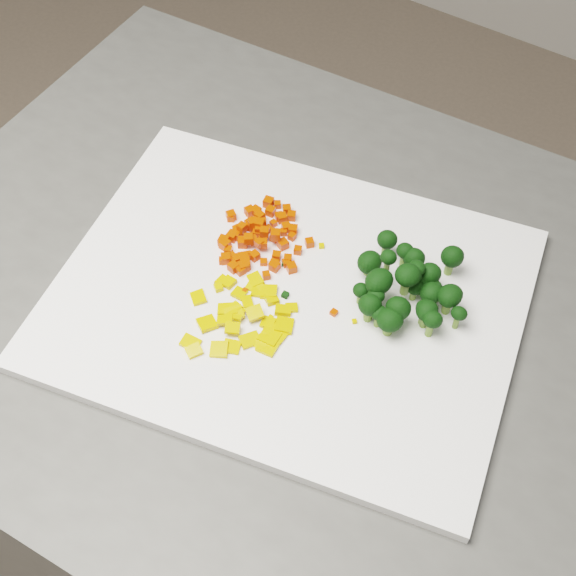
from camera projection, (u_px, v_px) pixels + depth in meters
The scene contains 145 objects.
counter_block at pixel (319, 494), 1.15m from camera, with size 0.94×0.66×0.90m, color #4A4A47.
cutting_board at pixel (288, 298), 0.79m from camera, with size 0.45×0.35×0.01m, color white.
carrot_pile at pixel (262, 232), 0.82m from camera, with size 0.10×0.10×0.03m, color red, non-canonical shape.
pepper_pile at pixel (235, 318), 0.76m from camera, with size 0.12×0.12×0.02m, color #DBA50B, non-canonical shape.
broccoli_pile at pixel (404, 281), 0.76m from camera, with size 0.12×0.12×0.06m, color black, non-canonical shape.
carrot_cube_0 at pixel (286, 227), 0.84m from camera, with size 0.01×0.01×0.01m, color red.
carrot_cube_1 at pixel (244, 258), 0.81m from camera, with size 0.01×0.01×0.01m, color red.
carrot_cube_2 at pixel (243, 242), 0.82m from camera, with size 0.01×0.01×0.01m, color red.
carrot_cube_3 at pixel (248, 256), 0.81m from camera, with size 0.01×0.01×0.01m, color red.
carrot_cube_4 at pixel (274, 223), 0.84m from camera, with size 0.01×0.01×0.01m, color red.
carrot_cube_5 at pixel (250, 211), 0.85m from camera, with size 0.01×0.01×0.01m, color red.
carrot_cube_6 at pixel (242, 227), 0.83m from camera, with size 0.01×0.01×0.01m, color red.
carrot_cube_7 at pixel (260, 216), 0.83m from camera, with size 0.01×0.01×0.01m, color red.
carrot_cube_8 at pixel (263, 239), 0.83m from camera, with size 0.01×0.01×0.01m, color red.
carrot_cube_9 at pixel (263, 221), 0.83m from camera, with size 0.01×0.01×0.01m, color red.
carrot_cube_10 at pixel (287, 209), 0.85m from camera, with size 0.01×0.01×0.01m, color red.
carrot_cube_11 at pixel (259, 224), 0.83m from camera, with size 0.01×0.01×0.01m, color red.
carrot_cube_12 at pixel (222, 261), 0.81m from camera, with size 0.01×0.01×0.01m, color red.
carrot_cube_13 at pixel (275, 233), 0.83m from camera, with size 0.01×0.01×0.01m, color red.
carrot_cube_14 at pixel (228, 250), 0.82m from camera, with size 0.01×0.01×0.01m, color red.
carrot_cube_15 at pixel (253, 223), 0.83m from camera, with size 0.01×0.01×0.01m, color red.
carrot_cube_16 at pixel (293, 230), 0.83m from camera, with size 0.01×0.01×0.01m, color red.
carrot_cube_17 at pixel (256, 211), 0.85m from camera, with size 0.01×0.01×0.01m, color red.
carrot_cube_18 at pixel (288, 259), 0.81m from camera, with size 0.01×0.01×0.01m, color red.
carrot_cube_19 at pixel (258, 233), 0.83m from camera, with size 0.01×0.01×0.01m, color red.
carrot_cube_20 at pixel (231, 216), 0.85m from camera, with size 0.01×0.01×0.01m, color red.
carrot_cube_21 at pixel (262, 218), 0.85m from camera, with size 0.01×0.01×0.01m, color red.
carrot_cube_22 at pixel (292, 268), 0.80m from camera, with size 0.01×0.01×0.01m, color red.
carrot_cube_23 at pixel (279, 217), 0.85m from camera, with size 0.01×0.01×0.01m, color red.
carrot_cube_24 at pixel (259, 243), 0.81m from camera, with size 0.01×0.01×0.01m, color red.
carrot_cube_25 at pixel (244, 266), 0.80m from camera, with size 0.01×0.01×0.01m, color red.
carrot_cube_26 at pixel (275, 235), 0.82m from camera, with size 0.01×0.01×0.01m, color red.
carrot_cube_27 at pixel (283, 244), 0.82m from camera, with size 0.01×0.01×0.01m, color red.
carrot_cube_28 at pixel (277, 256), 0.81m from camera, with size 0.01×0.01×0.01m, color red.
carrot_cube_29 at pixel (278, 205), 0.86m from camera, with size 0.01×0.01×0.01m, color red.
carrot_cube_30 at pixel (298, 250), 0.82m from camera, with size 0.01×0.01×0.01m, color red.
carrot_cube_31 at pixel (286, 263), 0.81m from camera, with size 0.01×0.01×0.01m, color red.
carrot_cube_32 at pixel (282, 218), 0.84m from camera, with size 0.01×0.01×0.01m, color red.
carrot_cube_33 at pixel (245, 264), 0.81m from camera, with size 0.01×0.01×0.01m, color red.
carrot_cube_34 at pixel (231, 218), 0.85m from camera, with size 0.01×0.01×0.01m, color red.
carrot_cube_35 at pixel (271, 211), 0.85m from camera, with size 0.01×0.01×0.01m, color red.
carrot_cube_36 at pixel (250, 225), 0.84m from camera, with size 0.01×0.01×0.01m, color red.
carrot_cube_37 at pixel (310, 243), 0.82m from camera, with size 0.01×0.01×0.01m, color red.
carrot_cube_38 at pixel (250, 224), 0.84m from camera, with size 0.01×0.01×0.01m, color red.
carrot_cube_39 at pixel (274, 238), 0.83m from camera, with size 0.01×0.01×0.01m, color red.
carrot_cube_40 at pixel (232, 236), 0.83m from camera, with size 0.01×0.01×0.01m, color red.
carrot_cube_41 at pixel (292, 236), 0.83m from camera, with size 0.01×0.01×0.01m, color red.
carrot_cube_42 at pixel (241, 233), 0.83m from camera, with size 0.01×0.01×0.01m, color red.
carrot_cube_43 at pixel (284, 232), 0.83m from camera, with size 0.01×0.01×0.01m, color red.
carrot_cube_44 at pixel (292, 216), 0.85m from camera, with size 0.01×0.01×0.01m, color red.
carrot_cube_45 at pixel (240, 270), 0.80m from camera, with size 0.01×0.01×0.01m, color red.
carrot_cube_46 at pixel (232, 257), 0.81m from camera, with size 0.01×0.01×0.01m, color red.
carrot_cube_47 at pixel (226, 258), 0.81m from camera, with size 0.01×0.01×0.01m, color red.
carrot_cube_48 at pixel (225, 245), 0.82m from camera, with size 0.01×0.01×0.01m, color red.
carrot_cube_49 at pixel (233, 267), 0.80m from camera, with size 0.01×0.01×0.01m, color red.
carrot_cube_50 at pixel (253, 240), 0.82m from camera, with size 0.01×0.01×0.01m, color red.
carrot_cube_51 at pixel (265, 232), 0.82m from camera, with size 0.01×0.01×0.01m, color red.
carrot_cube_52 at pixel (249, 239), 0.82m from camera, with size 0.01×0.01×0.01m, color red.
carrot_cube_53 at pixel (236, 235), 0.83m from camera, with size 0.01×0.01×0.01m, color red.
carrot_cube_54 at pixel (234, 259), 0.81m from camera, with size 0.01×0.01×0.01m, color red.
carrot_cube_55 at pixel (236, 229), 0.84m from camera, with size 0.01×0.01×0.01m, color red.
carrot_cube_56 at pixel (269, 202), 0.86m from camera, with size 0.01×0.01×0.01m, color red.
carrot_cube_57 at pixel (236, 265), 0.81m from camera, with size 0.01×0.01×0.01m, color red.
carrot_cube_58 at pixel (242, 231), 0.84m from camera, with size 0.01×0.01×0.01m, color red.
carrot_cube_59 at pixel (249, 212), 0.85m from camera, with size 0.01×0.01×0.01m, color red.
carrot_cube_60 at pixel (268, 229), 0.84m from camera, with size 0.01×0.01×0.01m, color red.
carrot_cube_61 at pixel (252, 228), 0.84m from camera, with size 0.01×0.01×0.01m, color red.
carrot_cube_62 at pixel (255, 256), 0.81m from camera, with size 0.01×0.01×0.01m, color red.
carrot_cube_63 at pixel (266, 275), 0.80m from camera, with size 0.01×0.01×0.01m, color red.
carrot_cube_64 at pixel (274, 265), 0.81m from camera, with size 0.01×0.01×0.01m, color red.
carrot_cube_65 at pixel (237, 259), 0.81m from camera, with size 0.01×0.01×0.01m, color red.
carrot_cube_66 at pixel (258, 229), 0.83m from camera, with size 0.01×0.01×0.01m, color red.
carrot_cube_67 at pixel (275, 266), 0.81m from camera, with size 0.01×0.01×0.01m, color red.
carrot_cube_68 at pixel (224, 241), 0.82m from camera, with size 0.01×0.01×0.01m, color red.
carrot_cube_69 at pixel (263, 244), 0.82m from camera, with size 0.01×0.01×0.01m, color red.
pepper_chunk_0 at pixel (228, 309), 0.77m from camera, with size 0.02×0.01×0.00m, color #DBA50B.
pepper_chunk_1 at pixel (271, 299), 0.78m from camera, with size 0.01×0.01×0.00m, color #DBA50B.
pepper_chunk_2 at pixel (258, 291), 0.79m from camera, with size 0.01×0.02×0.00m, color #DBA50B.
pepper_chunk_3 at pixel (261, 342), 0.75m from camera, with size 0.01×0.02×0.00m, color #DBA50B.
pepper_chunk_4 at pixel (292, 308), 0.78m from camera, with size 0.01×0.01×0.00m, color #DBA50B.
pepper_chunk_5 at pixel (219, 349), 0.75m from camera, with size 0.02×0.02×0.00m, color #DBA50B.
pepper_chunk_6 at pixel (283, 310), 0.78m from camera, with size 0.02×0.01×0.00m, color #DBA50B.
pepper_chunk_7 at pixel (268, 347), 0.75m from camera, with size 0.02×0.02×0.00m, color #DBA50B.
pepper_chunk_8 at pixel (222, 281), 0.80m from camera, with size 0.01×0.01×0.00m, color #DBA50B.
pepper_chunk_9 at pixel (250, 340), 0.76m from camera, with size 0.02×0.01×0.00m, color #DBA50B.
pepper_chunk_10 at pixel (194, 351), 0.75m from camera, with size 0.01×0.01×0.00m, color #DBA50B.
pepper_chunk_11 at pixel (198, 297), 0.79m from camera, with size 0.01×0.02×0.00m, color #DBA50B.
pepper_chunk_12 at pixel (207, 323), 0.77m from camera, with size 0.02×0.02×0.00m, color #DBA50B.
pepper_chunk_13 at pixel (278, 334), 0.76m from camera, with size 0.02×0.02×0.00m, color #DBA50B.
pepper_chunk_14 at pixel (284, 325), 0.76m from camera, with size 0.02×0.02×0.00m, color #DBA50B.
pepper_chunk_15 at pixel (234, 309), 0.77m from camera, with size 0.02×0.01×0.00m, color #DBA50B.
pepper_chunk_16 at pixel (232, 328), 0.76m from camera, with size 0.01×0.01×0.00m, color #DBA50B.
pepper_chunk_17 at pixel (255, 280), 0.80m from camera, with size 0.01×0.02×0.00m, color #DBA50B.
pepper_chunk_18 at pixel (269, 292), 0.79m from camera, with size 0.02×0.02×0.00m, color #DBA50B.
pepper_chunk_19 at pixel (269, 337), 0.76m from camera, with size 0.02×0.02×0.00m, color #DBA50B.
pepper_chunk_20 at pixel (228, 282), 0.80m from camera, with size 0.01×0.01×0.00m, color #DBA50B.
pepper_chunk_21 at pixel (255, 313), 0.77m from camera, with size 0.01×0.02×0.00m, color #DBA50B.
pepper_chunk_22 at pixel (190, 343), 0.75m from camera, with size 0.02×0.01×0.00m, color #DBA50B.
pepper_chunk_23 at pixel (238, 314), 0.77m from camera, with size 0.01×0.01×0.00m, color #DBA50B.
pepper_chunk_24 at pixel (232, 347), 0.75m from camera, with size 0.01×0.02×0.00m, color #DBA50B.
pepper_chunk_25 at pixel (268, 323), 0.77m from camera, with size 0.01×0.01×0.00m, color #DBA50B.
pepper_chunk_26 at pixel (234, 313), 0.77m from camera, with size 0.02×0.01×0.00m, color #DBA50B.
pepper_chunk_27 at pixel (255, 287), 0.79m from camera, with size 0.02×0.01×0.00m, color #DBA50B.
pepper_chunk_28 at pixel (239, 293), 0.79m from camera, with size 0.01×0.01×0.00m, color #DBA50B.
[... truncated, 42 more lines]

